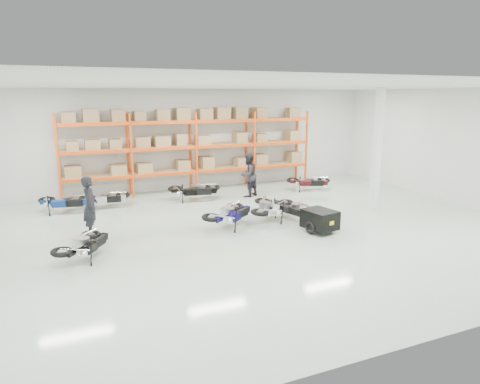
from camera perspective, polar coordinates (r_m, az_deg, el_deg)
name	(u,v)px	position (r m, az deg, el deg)	size (l,w,h in m)	color
room	(254,160)	(13.28, 1.92, 4.23)	(18.00, 18.00, 18.00)	#AFC3B0
pallet_rack	(193,141)	(19.27, -6.24, 6.83)	(11.28, 0.98, 3.62)	#F5480C
structural_column	(377,150)	(16.53, 17.81, 5.31)	(0.25, 0.25, 4.50)	white
moto_blue_centre	(230,210)	(13.97, -1.36, -2.40)	(0.82, 1.84, 1.13)	#0B074C
moto_silver_left	(268,204)	(14.78, 3.76, -1.61)	(0.81, 1.83, 1.12)	silver
moto_black_far_left	(84,240)	(12.00, -20.05, -6.07)	(0.73, 1.64, 1.00)	black
moto_touring_right	(294,205)	(14.94, 7.23, -1.72)	(0.74, 1.67, 1.02)	black
trailer	(320,220)	(13.66, 10.58, -3.63)	(0.98, 1.74, 0.71)	black
moto_back_a	(66,198)	(16.94, -22.20, -0.76)	(0.78, 1.76, 1.07)	navy
moto_back_b	(105,195)	(17.14, -17.58, -0.40)	(0.72, 1.62, 0.99)	#A2A6AB
moto_back_c	(194,187)	(17.57, -6.09, 0.67)	(0.82, 1.84, 1.13)	black
moto_back_d	(309,179)	(19.59, 9.18, 1.70)	(0.75, 1.70, 1.04)	#390B10
person_left	(90,206)	(13.81, -19.35, -1.78)	(0.67, 0.44, 1.84)	black
person_back	(248,175)	(18.10, 1.11, 2.28)	(0.90, 0.70, 1.86)	#22212A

